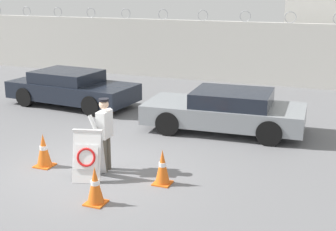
{
  "coord_description": "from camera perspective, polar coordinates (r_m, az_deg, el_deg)",
  "views": [
    {
      "loc": [
        5.28,
        -8.54,
        4.04
      ],
      "look_at": [
        1.22,
        1.69,
        0.99
      ],
      "focal_mm": 50.0,
      "sensor_mm": 36.0,
      "label": 1
    }
  ],
  "objects": [
    {
      "name": "parked_car_rear_sedan",
      "position": [
        13.47,
        7.05,
        0.63
      ],
      "size": [
        4.61,
        2.23,
        1.2
      ],
      "rotation": [
        0.0,
        0.0,
        3.2
      ],
      "color": "black",
      "rests_on": "ground_plane"
    },
    {
      "name": "traffic_cone_far",
      "position": [
        9.1,
        -8.87,
        -8.44
      ],
      "size": [
        0.38,
        0.38,
        0.76
      ],
      "color": "orange",
      "rests_on": "ground_plane"
    },
    {
      "name": "traffic_cone_near",
      "position": [
        9.86,
        -0.68,
        -6.32
      ],
      "size": [
        0.37,
        0.37,
        0.76
      ],
      "color": "orange",
      "rests_on": "ground_plane"
    },
    {
      "name": "traffic_cone_mid",
      "position": [
        11.17,
        -14.92,
        -4.13
      ],
      "size": [
        0.41,
        0.41,
        0.79
      ],
      "color": "orange",
      "rests_on": "ground_plane"
    },
    {
      "name": "barricade_sign",
      "position": [
        10.21,
        -9.73,
        -4.74
      ],
      "size": [
        0.76,
        0.78,
        1.11
      ],
      "rotation": [
        0.0,
        0.0,
        0.28
      ],
      "color": "white",
      "rests_on": "ground_plane"
    },
    {
      "name": "security_guard",
      "position": [
        10.48,
        -7.73,
        -1.95
      ],
      "size": [
        0.37,
        0.61,
        1.67
      ],
      "rotation": [
        0.0,
        0.0,
        -1.55
      ],
      "color": "#514C42",
      "rests_on": "ground_plane"
    },
    {
      "name": "perimeter_wall",
      "position": [
        20.57,
        6.66,
        7.75
      ],
      "size": [
        36.0,
        0.3,
        3.07
      ],
      "color": "beige",
      "rests_on": "ground_plane"
    },
    {
      "name": "parked_car_front_coupe",
      "position": [
        16.68,
        -11.67,
        3.32
      ],
      "size": [
        4.64,
        2.25,
        1.21
      ],
      "rotation": [
        0.0,
        0.0,
        -0.09
      ],
      "color": "black",
      "rests_on": "ground_plane"
    },
    {
      "name": "ground_plane",
      "position": [
        10.82,
        -9.4,
        -6.65
      ],
      "size": [
        90.0,
        90.0,
        0.0
      ],
      "primitive_type": "plane",
      "color": "slate"
    }
  ]
}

